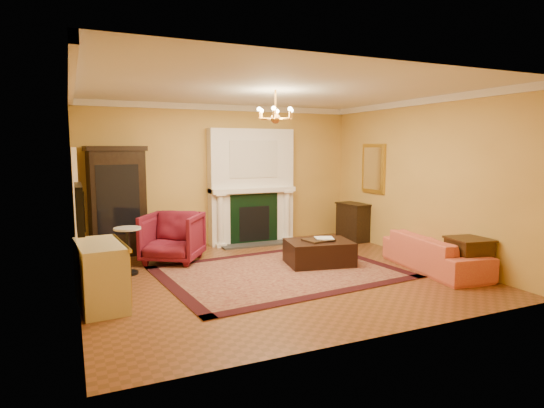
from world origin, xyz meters
TOP-DOWN VIEW (x-y plane):
  - floor at (0.00, 0.00)m, footprint 6.00×5.50m
  - ceiling at (0.00, 0.00)m, footprint 6.00×5.50m
  - wall_back at (0.00, 2.76)m, footprint 6.00×0.02m
  - wall_front at (0.00, -2.76)m, footprint 6.00×0.02m
  - wall_left at (-3.01, 0.00)m, footprint 0.02×5.50m
  - wall_right at (3.01, 0.00)m, footprint 0.02×5.50m
  - fireplace at (0.60, 2.57)m, footprint 1.90×0.70m
  - crown_molding at (0.00, 0.96)m, footprint 6.00×5.50m
  - doorway at (-2.95, 1.70)m, footprint 0.08×1.05m
  - tv_panel at (-2.95, -0.60)m, footprint 0.09×0.95m
  - gilt_mirror at (2.97, 1.40)m, footprint 0.06×0.76m
  - chandelier at (-0.00, 0.00)m, footprint 0.63×0.55m
  - oriental_rug at (0.12, 0.09)m, footprint 4.10×3.23m
  - china_cabinet at (-2.22, 2.49)m, footprint 1.07×0.58m
  - wingback_armchair at (-1.37, 1.55)m, footprint 1.31×1.29m
  - pedestal_table at (-2.21, 1.02)m, footprint 0.44×0.44m
  - commode at (-2.73, -0.42)m, footprint 0.64×1.19m
  - coral_sofa at (2.61, -0.86)m, footprint 0.86×2.12m
  - end_table at (2.72, -1.48)m, footprint 0.63×0.63m
  - console_table at (2.78, 1.84)m, footprint 0.49×0.77m
  - leather_ottoman at (0.98, 0.26)m, footprint 1.27×1.02m
  - ottoman_tray at (0.97, 0.26)m, footprint 0.55×0.46m
  - book_a at (0.92, 0.29)m, footprint 0.20×0.08m
  - book_b at (1.00, 0.25)m, footprint 0.22×0.11m
  - topiary_left at (-0.12, 2.53)m, footprint 0.14×0.14m
  - topiary_right at (1.31, 2.53)m, footprint 0.15×0.15m

SIDE VIEW (x-z plane):
  - floor at x=0.00m, z-range -0.02..0.00m
  - oriental_rug at x=0.12m, z-range 0.00..0.02m
  - leather_ottoman at x=0.98m, z-range 0.02..0.44m
  - end_table at x=2.72m, z-range 0.00..0.63m
  - coral_sofa at x=2.61m, z-range 0.00..0.81m
  - console_table at x=2.78m, z-range 0.00..0.82m
  - commode at x=-2.73m, z-range 0.00..0.85m
  - ottoman_tray at x=0.97m, z-range 0.44..0.47m
  - pedestal_table at x=-2.21m, z-range 0.06..0.85m
  - wingback_armchair at x=-1.37m, z-range 0.00..1.00m
  - book_a at x=0.92m, z-range 0.47..0.74m
  - book_b at x=1.00m, z-range 0.47..0.79m
  - china_cabinet at x=-2.22m, z-range 0.00..2.03m
  - doorway at x=-2.95m, z-range 0.00..2.10m
  - fireplace at x=0.60m, z-range -0.06..2.44m
  - tv_panel at x=-2.95m, z-range 1.06..1.64m
  - topiary_left at x=-0.12m, z-range 1.25..1.63m
  - topiary_right at x=1.31m, z-range 1.25..1.66m
  - wall_back at x=0.00m, z-range 0.00..3.00m
  - wall_front at x=0.00m, z-range 0.00..3.00m
  - wall_left at x=-3.01m, z-range 0.00..3.00m
  - wall_right at x=3.01m, z-range 0.00..3.00m
  - gilt_mirror at x=2.97m, z-range 1.12..2.17m
  - chandelier at x=0.00m, z-range 2.34..2.87m
  - crown_molding at x=0.00m, z-range 2.88..3.00m
  - ceiling at x=0.00m, z-range 3.00..3.02m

